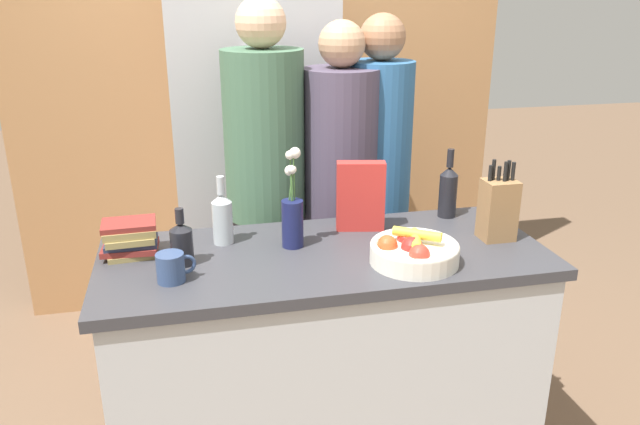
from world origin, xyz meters
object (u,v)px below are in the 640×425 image
(person_in_red_tee, at_px, (378,179))
(coffee_mug, at_px, (172,267))
(bottle_oil, at_px, (448,190))
(person_at_sink, at_px, (266,183))
(person_in_blue, at_px, (340,191))
(fruit_bowl, at_px, (413,251))
(flower_vase, at_px, (292,214))
(refrigerator, at_px, (253,160))
(knife_block, at_px, (498,209))
(bottle_vinegar, at_px, (182,242))
(cereal_box, at_px, (361,196))
(book_stack, at_px, (130,238))
(bottle_wine, at_px, (222,217))

(person_in_red_tee, bearing_deg, coffee_mug, -145.57)
(bottle_oil, height_order, person_in_red_tee, person_in_red_tee)
(person_at_sink, distance_m, person_in_blue, 0.34)
(person_in_red_tee, bearing_deg, fruit_bowl, -104.09)
(flower_vase, bearing_deg, coffee_mug, -155.09)
(refrigerator, distance_m, person_at_sink, 0.62)
(fruit_bowl, xyz_separation_m, knife_block, (0.38, 0.14, 0.07))
(flower_vase, xyz_separation_m, person_at_sink, (-0.02, 0.54, -0.04))
(knife_block, height_order, bottle_vinegar, knife_block)
(coffee_mug, distance_m, person_at_sink, 0.84)
(knife_block, bearing_deg, fruit_bowl, -159.74)
(knife_block, bearing_deg, refrigerator, 121.25)
(coffee_mug, xyz_separation_m, person_in_blue, (0.74, 0.72, -0.02))
(cereal_box, bearing_deg, knife_block, -23.49)
(bottle_oil, xyz_separation_m, person_at_sink, (-0.70, 0.37, -0.03))
(refrigerator, relative_size, bottle_vinegar, 9.47)
(book_stack, xyz_separation_m, bottle_wine, (0.32, 0.04, 0.04))
(knife_block, bearing_deg, cereal_box, 156.51)
(person_in_blue, bearing_deg, bottle_wine, -150.58)
(refrigerator, xyz_separation_m, knife_block, (0.76, -1.25, 0.10))
(refrigerator, height_order, coffee_mug, refrigerator)
(knife_block, height_order, person_in_blue, person_in_blue)
(cereal_box, height_order, person_in_red_tee, person_in_red_tee)
(knife_block, bearing_deg, bottle_wine, 169.70)
(person_in_blue, bearing_deg, knife_block, -62.50)
(coffee_mug, height_order, bottle_oil, bottle_oil)
(person_in_blue, xyz_separation_m, person_in_red_tee, (0.19, 0.05, 0.03))
(bottle_oil, bearing_deg, fruit_bowl, -126.39)
(bottle_vinegar, distance_m, person_at_sink, 0.71)
(bottle_oil, height_order, bottle_wine, bottle_oil)
(knife_block, xyz_separation_m, cereal_box, (-0.47, 0.20, 0.02))
(book_stack, bearing_deg, person_at_sink, 42.08)
(person_at_sink, bearing_deg, cereal_box, -73.74)
(refrigerator, distance_m, coffee_mug, 1.42)
(fruit_bowl, distance_m, person_in_red_tee, 0.81)
(bottle_vinegar, bearing_deg, cereal_box, 14.98)
(book_stack, bearing_deg, refrigerator, 63.06)
(person_at_sink, bearing_deg, bottle_oil, -47.18)
(book_stack, xyz_separation_m, person_in_blue, (0.88, 0.47, -0.04))
(cereal_box, bearing_deg, flower_vase, -158.99)
(bottle_vinegar, distance_m, person_in_blue, 0.92)
(book_stack, height_order, bottle_wine, bottle_wine)
(knife_block, bearing_deg, coffee_mug, -174.95)
(book_stack, bearing_deg, bottle_wine, 7.55)
(refrigerator, height_order, person_in_blue, refrigerator)
(refrigerator, relative_size, book_stack, 9.67)
(knife_block, relative_size, flower_vase, 0.82)
(book_stack, height_order, person_at_sink, person_at_sink)
(flower_vase, xyz_separation_m, book_stack, (-0.57, 0.04, -0.06))
(cereal_box, relative_size, bottle_vinegar, 1.35)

